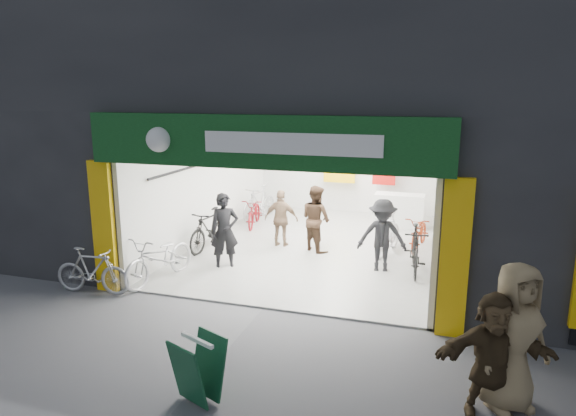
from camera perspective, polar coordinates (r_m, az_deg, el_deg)
The scene contains 17 objects.
ground at distance 9.54m, azimuth -2.85°, elevation -11.13°, with size 60.00×60.00×0.00m, color #56565B.
building at distance 13.33m, azimuth 8.45°, elevation 14.61°, with size 17.00×10.27×8.00m.
bike_left_front at distance 10.96m, azimuth -14.05°, elevation -5.39°, with size 0.68×1.96×1.03m, color silver.
bike_left_midfront at distance 12.87m, azimuth -8.74°, elevation -2.41°, with size 0.49×1.73×1.04m, color black.
bike_left_midback at distance 14.97m, azimuth -3.74°, elevation -0.48°, with size 0.57×1.63×0.86m, color maroon.
bike_left_back at distance 15.71m, azimuth -3.20°, elevation 0.56°, with size 0.50×1.78×1.07m, color #B1B2B6.
bike_right_front at distance 11.47m, azimuth 13.94°, elevation -4.56°, with size 0.49×1.72×1.04m, color black.
bike_right_mid at distance 13.22m, azimuth 14.44°, elevation -2.65°, with size 0.57×1.65×0.87m, color maroon.
bike_right_back at distance 12.64m, azimuth 11.12°, elevation -2.85°, with size 0.48×1.68×1.01m, color #A8A7AC.
parked_bike at distance 10.74m, azimuth -20.92°, elevation -6.54°, with size 0.44×1.56×0.94m, color #AEAFB3.
customer_a at distance 11.44m, azimuth -7.06°, elevation -2.58°, with size 0.62×0.41×1.70m, color black.
customer_b at distance 12.56m, azimuth 3.11°, elevation -1.21°, with size 0.80×0.63×1.65m, color #3D291C.
customer_c at distance 11.27m, azimuth 10.41°, elevation -3.11°, with size 1.05×0.61×1.63m, color black.
customer_d at distance 12.88m, azimuth -0.74°, elevation -1.24°, with size 0.87×0.36×1.48m, color #81634B.
pedestrian_near at distance 7.01m, azimuth 23.79°, elevation -13.00°, with size 0.93×0.60×1.90m, color olive.
pedestrian_far at distance 6.88m, azimuth 21.72°, elevation -14.85°, with size 1.45×0.46×1.57m, color #3B2D1B.
sandwich_board at distance 6.87m, azimuth -9.94°, elevation -17.13°, with size 0.72×0.73×0.85m.
Camera 1 is at (3.05, -8.17, 3.88)m, focal length 32.00 mm.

